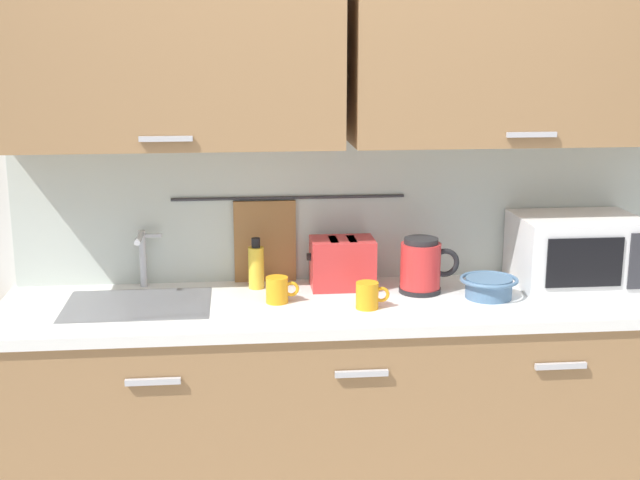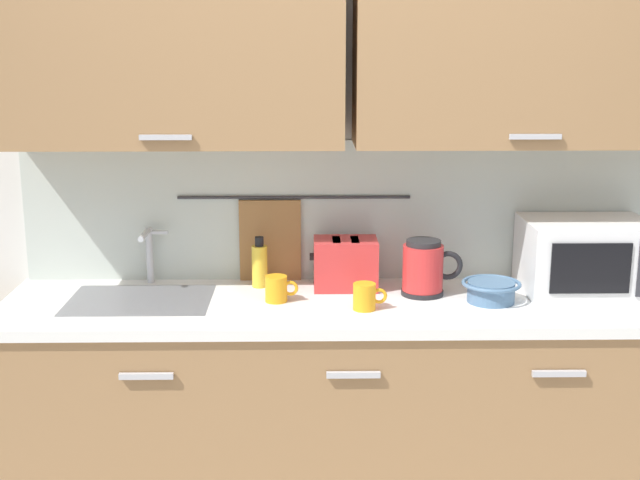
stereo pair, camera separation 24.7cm
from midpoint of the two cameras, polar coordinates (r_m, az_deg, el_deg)
counter_unit at (r=3.27m, az=-0.45°, el=-11.49°), size 2.53×0.64×0.90m
back_wall_assembly at (r=3.21m, az=-0.70°, el=7.87°), size 3.70×0.41×2.50m
sink_faucet at (r=3.31m, az=-13.90°, el=-0.77°), size 0.09×0.17×0.22m
microwave at (r=3.37m, az=14.76°, el=-0.73°), size 0.46×0.35×0.27m
electric_kettle at (r=3.19m, az=4.62°, el=-1.77°), size 0.23×0.16×0.21m
dish_soap_bottle at (r=3.25m, az=-6.47°, el=-1.77°), size 0.06×0.06×0.20m
mug_near_sink at (r=3.08m, az=-5.14°, el=-3.37°), size 0.12×0.08×0.09m
mixing_bowl at (r=3.16m, az=9.04°, el=-3.08°), size 0.21×0.21×0.08m
toaster at (r=3.24m, az=-0.68°, el=-1.57°), size 0.26×0.17×0.19m
mug_by_kettle at (r=3.00m, az=0.88°, el=-3.75°), size 0.12×0.08×0.09m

